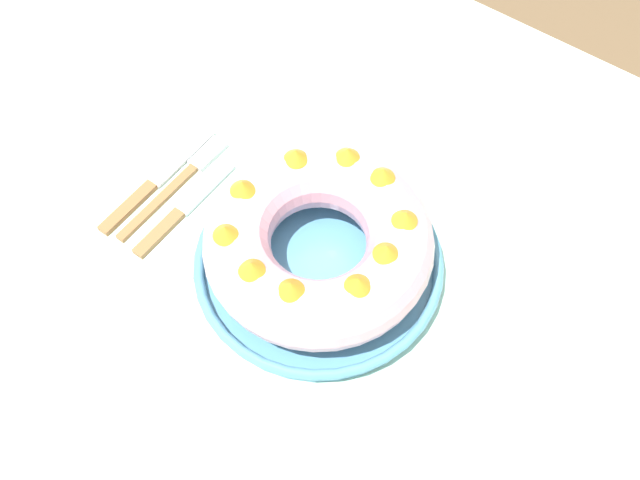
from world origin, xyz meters
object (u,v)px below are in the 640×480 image
bundt_cake (320,239)px  serving_knife (151,186)px  serving_dish (320,263)px  cake_knife (179,214)px  fork (180,181)px

bundt_cake → serving_knife: (-0.25, -0.03, -0.06)m
serving_dish → cake_knife: serving_dish is taller
serving_dish → bundt_cake: bundt_cake is taller
bundt_cake → fork: 0.23m
bundt_cake → fork: size_ratio=1.36×
fork → cake_knife: bearing=-48.0°
serving_dish → fork: size_ratio=1.53×
bundt_cake → fork: bundt_cake is taller
serving_dish → serving_knife: serving_dish is taller
serving_dish → bundt_cake: (-0.00, -0.00, 0.05)m
bundt_cake → serving_knife: bearing=-172.5°
serving_knife → cake_knife: (0.06, -0.01, 0.00)m
fork → bundt_cake: bearing=3.2°
serving_dish → cake_knife: size_ratio=1.70×
bundt_cake → serving_knife: 0.26m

